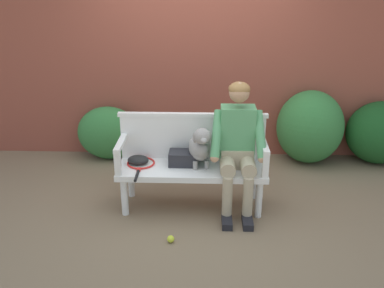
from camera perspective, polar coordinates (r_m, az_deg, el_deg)
ground_plane at (r=4.51m, az=-0.00°, el=-8.29°), size 40.00×40.00×0.00m
brick_garden_fence at (r=5.53m, az=0.53°, el=11.98°), size 8.00×0.30×2.63m
hedge_bush_mid_left at (r=5.87m, az=24.12°, el=1.41°), size 0.86×0.71×0.81m
hedge_bush_far_left at (r=5.57m, az=15.64°, el=2.24°), size 0.84×0.79×0.94m
hedge_bush_far_right at (r=5.60m, az=-11.21°, el=1.47°), size 0.80×0.49×0.71m
garden_bench at (r=4.33m, az=-0.00°, el=-3.84°), size 1.50×0.51×0.45m
bench_backrest at (r=4.41m, az=0.09°, el=1.15°), size 1.54×0.06×0.50m
bench_armrest_left_end at (r=4.22m, az=-9.75°, el=-0.94°), size 0.06×0.51×0.28m
bench_armrest_right_end at (r=4.18m, az=9.77°, el=-1.19°), size 0.06×0.51×0.28m
person_seated at (r=4.19m, az=6.19°, el=0.13°), size 0.56×0.65×1.32m
dog_on_bench at (r=4.22m, az=1.10°, el=-0.27°), size 0.27×0.45×0.45m
tennis_racket at (r=4.37m, az=-6.95°, el=-2.72°), size 0.29×0.56×0.03m
baseball_glove at (r=4.38m, az=-7.29°, el=-2.16°), size 0.23×0.18×0.09m
sports_bag at (r=4.33m, az=-1.27°, el=-1.91°), size 0.28×0.20×0.14m
tennis_ball at (r=3.95m, az=-2.90°, el=-12.69°), size 0.07×0.07×0.07m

